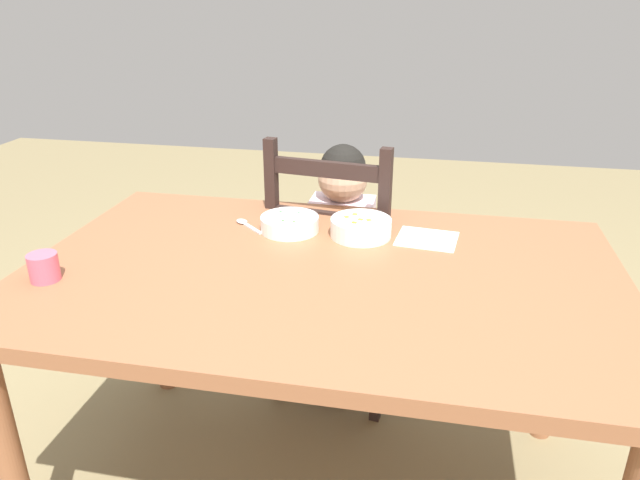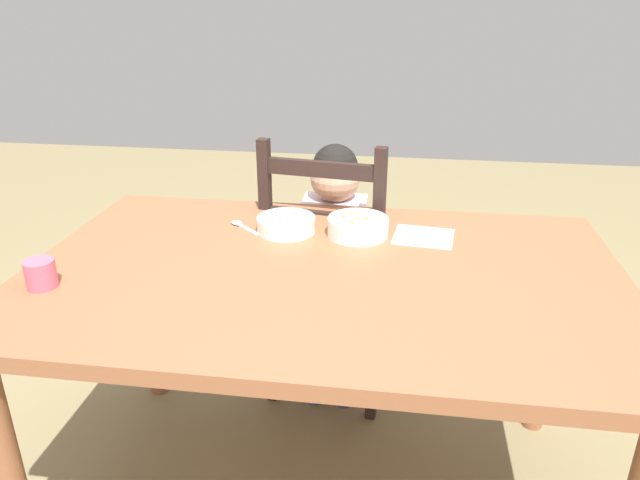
# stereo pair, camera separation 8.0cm
# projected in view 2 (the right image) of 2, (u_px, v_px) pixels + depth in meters

# --- Properties ---
(dining_table) EXTENTS (1.55, 0.98, 0.77)m
(dining_table) POSITION_uv_depth(u_px,v_px,m) (323.00, 300.00, 1.58)
(dining_table) COLOR #955B3B
(dining_table) RESTS_ON ground
(dining_chair) EXTENTS (0.47, 0.47, 1.00)m
(dining_chair) POSITION_uv_depth(u_px,v_px,m) (331.00, 279.00, 2.15)
(dining_chair) COLOR #2D1F1B
(dining_chair) RESTS_ON ground
(child_figure) EXTENTS (0.32, 0.31, 0.96)m
(child_figure) POSITION_uv_depth(u_px,v_px,m) (333.00, 237.00, 2.08)
(child_figure) COLOR silver
(child_figure) RESTS_ON ground
(bowl_of_peas) EXTENTS (0.17, 0.17, 0.05)m
(bowl_of_peas) POSITION_uv_depth(u_px,v_px,m) (286.00, 224.00, 1.77)
(bowl_of_peas) COLOR white
(bowl_of_peas) RESTS_ON dining_table
(bowl_of_carrots) EXTENTS (0.18, 0.18, 0.06)m
(bowl_of_carrots) POSITION_uv_depth(u_px,v_px,m) (358.00, 226.00, 1.74)
(bowl_of_carrots) COLOR white
(bowl_of_carrots) RESTS_ON dining_table
(spoon) EXTENTS (0.11, 0.11, 0.01)m
(spoon) POSITION_uv_depth(u_px,v_px,m) (240.00, 225.00, 1.81)
(spoon) COLOR silver
(spoon) RESTS_ON dining_table
(drinking_cup) EXTENTS (0.07, 0.07, 0.07)m
(drinking_cup) POSITION_uv_depth(u_px,v_px,m) (41.00, 274.00, 1.43)
(drinking_cup) COLOR #E35B74
(drinking_cup) RESTS_ON dining_table
(paper_napkin) EXTENTS (0.19, 0.17, 0.00)m
(paper_napkin) POSITION_uv_depth(u_px,v_px,m) (424.00, 237.00, 1.74)
(paper_napkin) COLOR white
(paper_napkin) RESTS_ON dining_table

